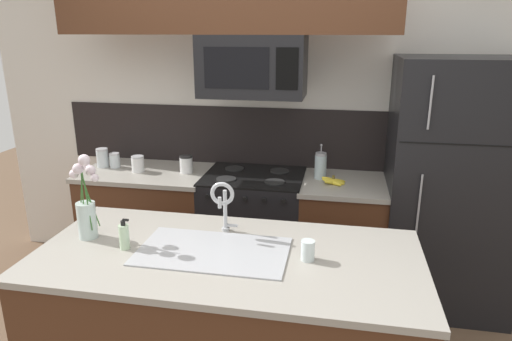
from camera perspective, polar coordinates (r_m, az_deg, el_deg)
The scene contains 19 objects.
rear_partition at distance 3.72m, azimuth 5.39°, elevation 6.45°, with size 5.20×0.10×2.60m, color silver.
splash_band at distance 3.74m, azimuth 0.65°, elevation 4.22°, with size 3.34×0.01×0.48m, color black.
back_counter_left at distance 3.91m, azimuth -13.05°, elevation -6.38°, with size 1.02×0.65×0.91m.
back_counter_right at distance 3.60m, azimuth 10.58°, elevation -8.28°, with size 0.64×0.65×0.91m.
stove_range at distance 3.66m, azimuth -0.28°, elevation -7.49°, with size 0.76×0.64×0.93m.
microwave at distance 3.31m, azimuth -0.39°, elevation 12.92°, with size 0.74×0.40×0.43m.
refrigerator at distance 3.54m, azimuth 23.03°, elevation -1.95°, with size 0.87×0.74×1.82m.
storage_jar_tall at distance 3.93m, azimuth -18.64°, elevation 1.52°, with size 0.10×0.10×0.15m.
storage_jar_medium at distance 3.89m, azimuth -17.24°, elevation 1.23°, with size 0.08×0.08×0.12m.
storage_jar_short at distance 3.72m, azimuth -14.55°, elevation 0.81°, with size 0.10×0.10×0.13m.
storage_jar_squat at distance 3.62m, azimuth -8.72°, elevation 0.80°, with size 0.10×0.10×0.14m.
banana_bunch at distance 3.37m, azimuth 9.64°, elevation -1.33°, with size 0.19×0.13×0.08m.
french_press at distance 3.46m, azimuth 8.07°, elevation 0.60°, with size 0.09×0.09×0.27m.
island_counter at distance 2.58m, azimuth -3.44°, elevation -19.24°, with size 1.95×0.92×0.91m.
kitchen_sink at distance 2.39m, azimuth -5.36°, elevation -11.55°, with size 0.76×0.44×0.16m.
sink_faucet at distance 2.47m, azimuth -4.13°, elevation -3.73°, with size 0.14×0.14×0.31m.
dish_soap_bottle at distance 2.45m, azimuth -16.16°, elevation -7.90°, with size 0.06×0.05×0.16m.
drinking_glass at distance 2.27m, azimuth 6.49°, elevation -9.89°, with size 0.07×0.07×0.10m.
flower_vase at distance 2.60m, azimuth -20.43°, elevation -4.61°, with size 0.15×0.14×0.48m.
Camera 1 is at (0.64, -2.36, 1.99)m, focal length 32.00 mm.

